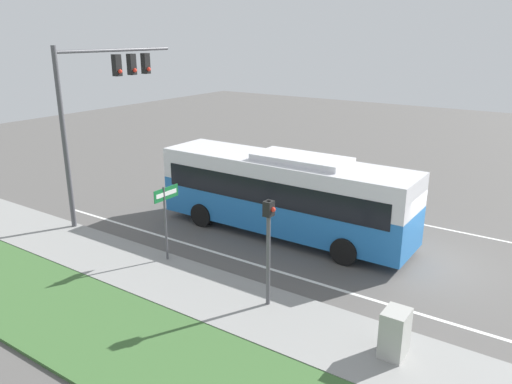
{
  "coord_description": "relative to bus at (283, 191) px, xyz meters",
  "views": [
    {
      "loc": [
        -16.77,
        -4.28,
        7.76
      ],
      "look_at": [
        -1.08,
        6.42,
        1.72
      ],
      "focal_mm": 35.0,
      "sensor_mm": 36.0,
      "label": 1
    }
  ],
  "objects": [
    {
      "name": "ground_plane",
      "position": [
        0.64,
        -5.41,
        -1.83
      ],
      "size": [
        80.0,
        80.0,
        0.0
      ],
      "primitive_type": "plane",
      "color": "#565451"
    },
    {
      "name": "sidewalk",
      "position": [
        -5.56,
        -5.41,
        -1.77
      ],
      "size": [
        2.8,
        80.0,
        0.12
      ],
      "color": "gray",
      "rests_on": "ground_plane"
    },
    {
      "name": "lane_divider_near",
      "position": [
        -2.96,
        -5.41,
        -1.82
      ],
      "size": [
        0.14,
        30.0,
        0.01
      ],
      "color": "silver",
      "rests_on": "ground_plane"
    },
    {
      "name": "lane_divider_far",
      "position": [
        4.24,
        -5.41,
        -1.82
      ],
      "size": [
        0.14,
        30.0,
        0.01
      ],
      "color": "silver",
      "rests_on": "ground_plane"
    },
    {
      "name": "bus",
      "position": [
        0.0,
        0.0,
        0.0
      ],
      "size": [
        2.65,
        10.48,
        3.36
      ],
      "color": "#236BB7",
      "rests_on": "ground_plane"
    },
    {
      "name": "signal_gantry",
      "position": [
        -2.42,
        7.45,
        3.52
      ],
      "size": [
        6.12,
        0.41,
        7.35
      ],
      "color": "#4C4C51",
      "rests_on": "ground_plane"
    },
    {
      "name": "pedestrian_signal",
      "position": [
        -5.13,
        -2.62,
        0.42
      ],
      "size": [
        0.28,
        0.34,
        3.33
      ],
      "color": "#4C4C51",
      "rests_on": "ground_plane"
    },
    {
      "name": "street_sign",
      "position": [
        -4.49,
        2.02,
        0.11
      ],
      "size": [
        1.14,
        0.08,
        2.8
      ],
      "color": "#4C4C51",
      "rests_on": "ground_plane"
    },
    {
      "name": "utility_cabinet",
      "position": [
        -5.42,
        -6.52,
        -1.1
      ],
      "size": [
        0.75,
        0.59,
        1.22
      ],
      "color": "#A8A8A3",
      "rests_on": "sidewalk"
    }
  ]
}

